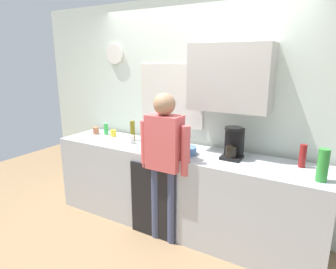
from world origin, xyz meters
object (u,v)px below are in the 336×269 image
(bottle_olive_oil, at_px, (133,131))
(coffee_maker, at_px, (233,144))
(cup_white_mug, at_px, (131,139))
(cup_yellow_cup, at_px, (113,133))
(bottle_red_vinegar, at_px, (303,156))
(cup_terracotta_mug, at_px, (96,131))
(mixing_bowl, at_px, (186,150))
(bottle_clear_soda, at_px, (323,165))
(dish_soap, at_px, (106,129))
(person_at_sink, at_px, (164,157))

(bottle_olive_oil, bearing_deg, coffee_maker, -0.56)
(cup_white_mug, bearing_deg, coffee_maker, 4.39)
(cup_white_mug, bearing_deg, cup_yellow_cup, 160.03)
(bottle_red_vinegar, height_order, cup_white_mug, bottle_red_vinegar)
(cup_terracotta_mug, xyz_separation_m, mixing_bowl, (1.45, -0.15, -0.01))
(mixing_bowl, bearing_deg, bottle_olive_oil, 170.29)
(coffee_maker, distance_m, bottle_clear_soda, 0.84)
(coffee_maker, bearing_deg, bottle_clear_soda, -13.55)
(coffee_maker, height_order, bottle_clear_soda, coffee_maker)
(coffee_maker, xyz_separation_m, cup_white_mug, (-1.23, -0.09, -0.10))
(cup_white_mug, xyz_separation_m, dish_soap, (-0.55, 0.18, 0.03))
(coffee_maker, distance_m, mixing_bowl, 0.50)
(dish_soap, distance_m, person_at_sink, 1.27)
(cup_terracotta_mug, distance_m, cup_white_mug, 0.70)
(cup_yellow_cup, bearing_deg, bottle_red_vinegar, 0.67)
(bottle_clear_soda, xyz_separation_m, cup_terracotta_mug, (-2.74, 0.23, -0.09))
(coffee_maker, height_order, bottle_olive_oil, coffee_maker)
(bottle_red_vinegar, distance_m, person_at_sink, 1.32)
(bottle_clear_soda, distance_m, cup_terracotta_mug, 2.75)
(bottle_clear_soda, height_order, bottle_red_vinegar, bottle_clear_soda)
(cup_terracotta_mug, relative_size, cup_yellow_cup, 1.08)
(bottle_red_vinegar, distance_m, cup_white_mug, 1.88)
(bottle_olive_oil, distance_m, bottle_red_vinegar, 1.93)
(bottle_red_vinegar, bearing_deg, cup_white_mug, -174.77)
(dish_soap, bearing_deg, bottle_olive_oil, -7.88)
(bottle_clear_soda, xyz_separation_m, bottle_red_vinegar, (-0.18, 0.27, -0.03))
(cup_yellow_cup, distance_m, mixing_bowl, 1.17)
(cup_yellow_cup, bearing_deg, bottle_clear_soda, -5.78)
(cup_terracotta_mug, xyz_separation_m, person_at_sink, (1.32, -0.39, -0.03))
(bottle_clear_soda, height_order, mixing_bowl, bottle_clear_soda)
(bottle_red_vinegar, height_order, cup_yellow_cup, bottle_red_vinegar)
(cup_terracotta_mug, bearing_deg, coffee_maker, -0.83)
(mixing_bowl, bearing_deg, cup_white_mug, 177.59)
(cup_terracotta_mug, height_order, person_at_sink, person_at_sink)
(coffee_maker, xyz_separation_m, bottle_red_vinegar, (0.64, 0.08, -0.04))
(cup_yellow_cup, distance_m, dish_soap, 0.16)
(bottle_clear_soda, height_order, cup_white_mug, bottle_clear_soda)
(dish_soap, relative_size, person_at_sink, 0.11)
(bottle_olive_oil, distance_m, dish_soap, 0.50)
(cup_yellow_cup, bearing_deg, cup_terracotta_mug, -175.50)
(dish_soap, bearing_deg, mixing_bowl, -9.02)
(cup_yellow_cup, relative_size, person_at_sink, 0.05)
(bottle_clear_soda, bearing_deg, bottle_red_vinegar, 123.05)
(cup_white_mug, relative_size, cup_yellow_cup, 1.12)
(bottle_olive_oil, distance_m, person_at_sink, 0.79)
(coffee_maker, distance_m, bottle_olive_oil, 1.28)
(cup_terracotta_mug, bearing_deg, cup_white_mug, -10.14)
(bottle_olive_oil, height_order, mixing_bowl, bottle_olive_oil)
(mixing_bowl, distance_m, person_at_sink, 0.27)
(coffee_maker, relative_size, bottle_olive_oil, 1.32)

